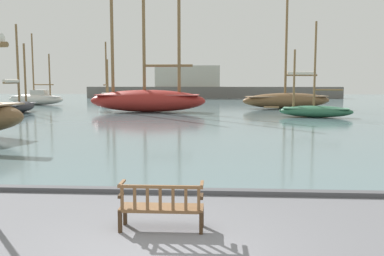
# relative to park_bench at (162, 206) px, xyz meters

# --- Properties ---
(ground_plane) EXTENTS (160.00, 160.00, 0.00)m
(ground_plane) POSITION_rel_park_bench_xyz_m (0.04, -1.16, -0.47)
(ground_plane) COLOR slate
(harbor_water) EXTENTS (100.00, 80.00, 0.08)m
(harbor_water) POSITION_rel_park_bench_xyz_m (0.04, 42.84, -0.43)
(harbor_water) COLOR slate
(harbor_water) RESTS_ON ground
(quay_edge_kerb) EXTENTS (40.00, 0.30, 0.12)m
(quay_edge_kerb) POSITION_rel_park_bench_xyz_m (0.04, 2.69, -0.41)
(quay_edge_kerb) COLOR #4C4C50
(quay_edge_kerb) RESTS_ON ground
(park_bench) EXTENTS (1.60, 0.53, 0.92)m
(park_bench) POSITION_rel_park_bench_xyz_m (0.00, 0.00, 0.00)
(park_bench) COLOR #3D2A19
(park_bench) RESTS_ON ground
(sailboat_outer_port) EXTENTS (2.50, 6.44, 7.66)m
(sailboat_outer_port) POSITION_rel_park_bench_xyz_m (-16.49, 28.53, 0.28)
(sailboat_outer_port) COLOR black
(sailboat_outer_port) RESTS_ON harbor_water
(sailboat_nearest_port) EXTENTS (6.72, 2.86, 7.23)m
(sailboat_nearest_port) POSITION_rel_park_bench_xyz_m (8.42, 25.29, 0.18)
(sailboat_nearest_port) COLOR #2D6647
(sailboat_nearest_port) RESTS_ON harbor_water
(sailboat_centre_channel) EXTENTS (7.56, 3.37, 8.22)m
(sailboat_centre_channel) POSITION_rel_park_bench_xyz_m (-20.32, 40.79, 0.41)
(sailboat_centre_channel) COLOR silver
(sailboat_centre_channel) RESTS_ON harbor_water
(sailboat_outer_starboard) EXTENTS (2.77, 7.31, 7.13)m
(sailboat_outer_starboard) POSITION_rel_park_bench_xyz_m (-11.61, 39.66, 0.26)
(sailboat_outer_starboard) COLOR silver
(sailboat_outer_starboard) RESTS_ON harbor_water
(sailboat_distant_harbor) EXTENTS (9.92, 5.32, 10.97)m
(sailboat_distant_harbor) POSITION_rel_park_bench_xyz_m (8.01, 36.21, 0.53)
(sailboat_distant_harbor) COLOR brown
(sailboat_distant_harbor) RESTS_ON harbor_water
(sailboat_mid_starboard) EXTENTS (10.57, 3.15, 14.17)m
(sailboat_mid_starboard) POSITION_rel_park_bench_xyz_m (-5.37, 30.25, 0.87)
(sailboat_mid_starboard) COLOR maroon
(sailboat_mid_starboard) RESTS_ON harbor_water
(far_breakwater) EXTENTS (41.04, 2.40, 5.33)m
(far_breakwater) POSITION_rel_park_bench_xyz_m (-1.09, 61.84, 1.22)
(far_breakwater) COLOR #66605B
(far_breakwater) RESTS_ON ground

